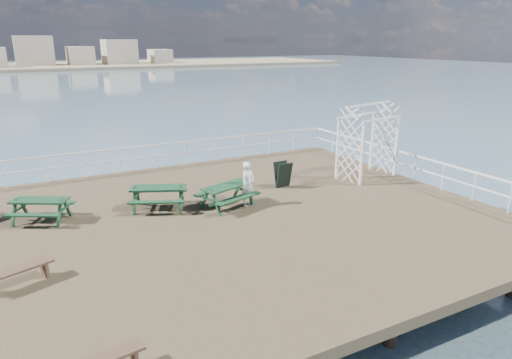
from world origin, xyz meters
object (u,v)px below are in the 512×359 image
object	(u,v)px
picnic_table_b	(158,193)
picnic_table_c	(227,191)
flat_bench_near	(19,273)
trellis_arbor	(368,145)
picnic_table_d	(40,205)
person	(248,184)

from	to	relation	value
picnic_table_b	picnic_table_c	distance (m)	2.33
flat_bench_near	trellis_arbor	size ratio (longest dim) A/B	0.51
picnic_table_b	picnic_table_d	size ratio (longest dim) A/B	1.04
picnic_table_d	picnic_table_c	bearing A→B (deg)	14.55
picnic_table_b	trellis_arbor	xyz separation A→B (m)	(8.81, -0.31, 0.80)
flat_bench_near	person	size ratio (longest dim) A/B	1.02
picnic_table_c	flat_bench_near	bearing A→B (deg)	-175.77
picnic_table_b	flat_bench_near	bearing A→B (deg)	-117.51
picnic_table_b	flat_bench_near	size ratio (longest dim) A/B	1.44
picnic_table_b	picnic_table_d	bearing A→B (deg)	-166.21
picnic_table_b	picnic_table_c	xyz separation A→B (m)	(2.15, -0.90, -0.00)
flat_bench_near	picnic_table_d	bearing A→B (deg)	60.24
picnic_table_d	person	distance (m)	6.70
picnic_table_d	person	xyz separation A→B (m)	(6.46, -1.75, 0.24)
trellis_arbor	picnic_table_d	bearing A→B (deg)	164.46
picnic_table_b	trellis_arbor	size ratio (longest dim) A/B	0.73
trellis_arbor	flat_bench_near	bearing A→B (deg)	-177.67
picnic_table_b	person	bearing A→B (deg)	3.01
flat_bench_near	person	xyz separation A→B (m)	(7.20, 2.36, 0.44)
picnic_table_d	flat_bench_near	bearing A→B (deg)	-70.48
picnic_table_d	trellis_arbor	bearing A→B (deg)	25.20
picnic_table_c	trellis_arbor	bearing A→B (deg)	-12.19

